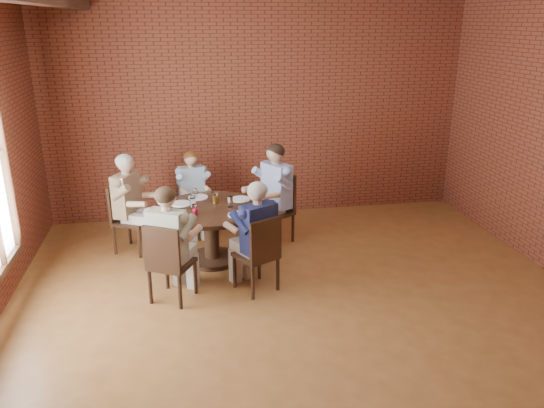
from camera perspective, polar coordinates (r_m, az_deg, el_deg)
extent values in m
plane|color=#925B2D|center=(5.67, 4.24, -12.91)|extent=(7.00, 7.00, 0.00)
plane|color=brown|center=(8.34, -1.44, 10.20)|extent=(7.00, 0.00, 7.00)
cube|color=#341F11|center=(6.52, -27.16, 5.06)|extent=(0.10, 0.08, 2.20)
cylinder|color=#341F11|center=(7.06, -6.42, -5.86)|extent=(0.67, 0.67, 0.06)
cylinder|color=#341F11|center=(6.93, -6.51, -3.46)|extent=(0.19, 0.19, 0.64)
cylinder|color=#392015|center=(6.80, -6.63, -0.55)|extent=(1.35, 1.35, 0.05)
cube|color=#341F11|center=(7.48, 0.10, -0.95)|extent=(0.63, 0.63, 0.04)
cube|color=#341F11|center=(7.52, 1.34, 1.45)|extent=(0.26, 0.42, 0.53)
cylinder|color=#341F11|center=(7.59, -2.05, -2.47)|extent=(0.04, 0.04, 0.41)
cylinder|color=#341F11|center=(7.30, -0.10, -3.38)|extent=(0.04, 0.04, 0.41)
cylinder|color=#341F11|center=(7.82, 0.28, -1.77)|extent=(0.04, 0.04, 0.41)
cylinder|color=#341F11|center=(7.54, 2.26, -2.62)|extent=(0.04, 0.04, 0.41)
cube|color=#341F11|center=(7.84, -8.44, -0.18)|extent=(0.44, 0.44, 0.04)
cube|color=#341F11|center=(7.93, -8.79, 1.80)|extent=(0.38, 0.11, 0.43)
cylinder|color=#341F11|center=(7.75, -9.24, -2.26)|extent=(0.04, 0.04, 0.41)
cylinder|color=#341F11|center=(7.81, -6.96, -1.96)|extent=(0.04, 0.04, 0.41)
cylinder|color=#341F11|center=(8.04, -9.71, -1.47)|extent=(0.04, 0.04, 0.41)
cylinder|color=#341F11|center=(8.10, -7.51, -1.20)|extent=(0.04, 0.04, 0.41)
cube|color=#341F11|center=(7.41, -14.74, -1.80)|extent=(0.59, 0.59, 0.04)
cube|color=#341F11|center=(7.42, -16.22, 0.30)|extent=(0.23, 0.41, 0.50)
cylinder|color=#341F11|center=(7.25, -14.08, -4.13)|extent=(0.04, 0.04, 0.41)
cylinder|color=#341F11|center=(7.55, -12.65, -3.07)|extent=(0.04, 0.04, 0.41)
cylinder|color=#341F11|center=(7.44, -16.57, -3.75)|extent=(0.04, 0.04, 0.41)
cylinder|color=#341F11|center=(7.73, -15.08, -2.73)|extent=(0.04, 0.04, 0.41)
cube|color=#341F11|center=(6.06, -10.72, -6.36)|extent=(0.58, 0.58, 0.04)
cube|color=#341F11|center=(5.79, -11.81, -4.76)|extent=(0.40, 0.24, 0.49)
cylinder|color=#341F11|center=(6.22, -8.25, -7.81)|extent=(0.04, 0.04, 0.41)
cylinder|color=#341F11|center=(6.38, -11.25, -7.25)|extent=(0.04, 0.04, 0.41)
cylinder|color=#341F11|center=(5.93, -9.87, -9.32)|extent=(0.04, 0.04, 0.41)
cylinder|color=#341F11|center=(6.10, -12.97, -8.68)|extent=(0.04, 0.04, 0.41)
cube|color=#341F11|center=(6.16, -1.75, -5.54)|extent=(0.57, 0.57, 0.04)
cube|color=#341F11|center=(5.92, -0.67, -3.86)|extent=(0.39, 0.23, 0.48)
cylinder|color=#341F11|center=(6.49, -1.39, -6.40)|extent=(0.04, 0.04, 0.41)
cylinder|color=#341F11|center=(6.30, -4.04, -7.27)|extent=(0.04, 0.04, 0.41)
cylinder|color=#341F11|center=(6.23, 0.62, -7.54)|extent=(0.04, 0.04, 0.41)
cylinder|color=#341F11|center=(6.04, -2.09, -8.49)|extent=(0.04, 0.04, 0.41)
cylinder|color=white|center=(7.04, -3.42, 0.53)|extent=(0.26, 0.26, 0.01)
cylinder|color=white|center=(7.17, -7.96, 0.73)|extent=(0.26, 0.26, 0.01)
cylinder|color=white|center=(6.95, -9.75, 0.04)|extent=(0.26, 0.26, 0.01)
cylinder|color=white|center=(6.48, -3.64, -1.16)|extent=(0.26, 0.26, 0.01)
cylinder|color=white|center=(6.75, -4.50, 0.24)|extent=(0.07, 0.07, 0.14)
cylinder|color=white|center=(6.93, -6.14, 0.68)|extent=(0.07, 0.07, 0.14)
cylinder|color=white|center=(7.10, -8.28, 1.07)|extent=(0.07, 0.07, 0.14)
cylinder|color=white|center=(6.84, -8.48, 0.33)|extent=(0.07, 0.07, 0.14)
cylinder|color=white|center=(6.74, -8.54, 0.05)|extent=(0.07, 0.07, 0.14)
cylinder|color=white|center=(6.52, -8.30, -0.61)|extent=(0.07, 0.07, 0.14)
cube|color=black|center=(6.46, -3.69, -1.25)|extent=(0.12, 0.16, 0.01)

